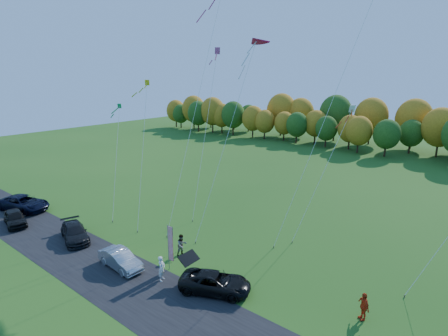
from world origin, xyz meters
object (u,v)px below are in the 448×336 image
Objects in this scene: person_east at (363,306)px; feather_flag at (170,243)px; black_suv at (215,282)px; silver_sedan at (120,259)px.

person_east is 0.49× the size of feather_flag.
feather_flag is at bearing 65.67° from black_suv.
black_suv is 1.17× the size of silver_sedan.
silver_sedan reaches higher than black_suv.
feather_flag is (-13.77, -3.52, 1.41)m from person_east.
silver_sedan is at bearing -147.22° from feather_flag.
feather_flag is at bearing -123.86° from person_east.
person_east is (17.25, 5.76, 0.22)m from silver_sedan.
feather_flag reaches higher than silver_sedan.
person_east is at bearing -93.49° from black_suv.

